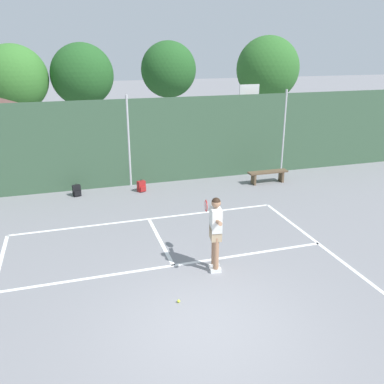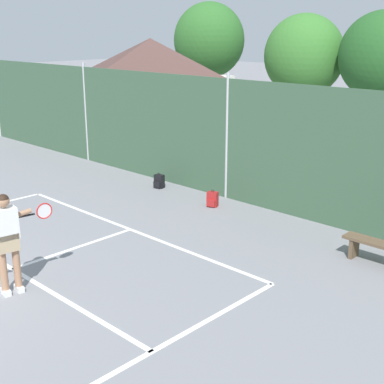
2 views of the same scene
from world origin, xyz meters
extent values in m
plane|color=gray|center=(0.00, 0.00, 0.00)|extent=(120.00, 120.00, 0.00)
cube|color=white|center=(0.00, 5.50, 0.00)|extent=(8.20, 0.10, 0.01)
cube|color=white|center=(4.10, 0.00, 0.00)|extent=(0.10, 11.00, 0.01)
cube|color=white|center=(0.00, 2.48, 0.00)|extent=(8.20, 0.10, 0.01)
cube|color=white|center=(0.00, 3.96, 0.00)|extent=(0.10, 2.97, 0.01)
cube|color=#38563D|center=(0.00, 9.00, 1.65)|extent=(26.00, 0.05, 3.29)
cylinder|color=#B2B2B7|center=(0.00, 9.00, 1.72)|extent=(0.09, 0.09, 3.44)
cylinder|color=#B2B2B7|center=(6.50, 9.00, 1.72)|extent=(0.09, 0.09, 3.44)
cylinder|color=yellow|center=(5.47, 10.44, 1.52)|extent=(0.12, 0.12, 3.05)
cube|color=white|center=(5.47, 10.34, 3.25)|extent=(0.90, 0.06, 0.60)
torus|color=#D85919|center=(5.47, 10.07, 3.03)|extent=(0.48, 0.48, 0.02)
cylinder|color=brown|center=(-4.78, 20.16, 0.85)|extent=(0.36, 0.36, 1.70)
ellipsoid|color=#38752D|center=(-4.78, 20.16, 3.33)|extent=(3.83, 3.44, 3.83)
cylinder|color=brown|center=(-0.96, 20.16, 0.94)|extent=(0.36, 0.36, 1.88)
ellipsoid|color=#235623|center=(-0.96, 20.16, 3.46)|extent=(3.72, 3.34, 3.72)
cylinder|color=brown|center=(4.36, 20.16, 1.10)|extent=(0.36, 0.36, 2.20)
ellipsoid|color=#235623|center=(4.36, 20.16, 3.68)|extent=(3.49, 3.14, 3.49)
cylinder|color=brown|center=(11.30, 20.16, 0.90)|extent=(0.36, 0.36, 1.79)
ellipsoid|color=#2D6628|center=(11.30, 20.16, 3.63)|extent=(4.31, 3.88, 4.31)
cube|color=silver|center=(0.89, 1.87, 0.05)|extent=(0.28, 0.16, 0.10)
cube|color=silver|center=(0.93, 2.11, 0.05)|extent=(0.28, 0.16, 0.10)
cylinder|color=#A37556|center=(0.89, 1.87, 0.51)|extent=(0.13, 0.13, 0.82)
cylinder|color=#A37556|center=(0.93, 2.11, 0.51)|extent=(0.13, 0.13, 0.82)
cube|color=tan|center=(0.91, 1.99, 0.98)|extent=(0.29, 0.39, 0.32)
cube|color=silver|center=(0.91, 1.99, 1.32)|extent=(0.30, 0.43, 0.56)
sphere|color=#A37556|center=(0.91, 1.99, 1.73)|extent=(0.22, 0.22, 0.22)
sphere|color=black|center=(0.91, 1.99, 1.75)|extent=(0.21, 0.21, 0.21)
cylinder|color=#A37556|center=(0.92, 2.19, 1.42)|extent=(0.18, 0.56, 0.17)
cylinder|color=#A37556|center=(0.86, 1.71, 1.37)|extent=(0.17, 0.51, 0.22)
cylinder|color=black|center=(0.92, 2.39, 1.37)|extent=(0.08, 0.30, 0.04)
torus|color=red|center=(0.93, 2.75, 1.37)|extent=(0.07, 0.30, 0.30)
cylinder|color=silver|center=(0.93, 2.75, 1.37)|extent=(0.05, 0.26, 0.26)
sphere|color=#CCE033|center=(-0.29, 0.94, 0.03)|extent=(0.07, 0.07, 0.07)
cube|color=black|center=(-2.05, 8.35, 0.20)|extent=(0.31, 0.23, 0.40)
cube|color=black|center=(-2.03, 8.23, 0.12)|extent=(0.23, 0.10, 0.18)
torus|color=black|center=(-2.05, 8.35, 0.42)|extent=(0.09, 0.03, 0.09)
cube|color=maroon|center=(0.26, 8.14, 0.20)|extent=(0.33, 0.27, 0.40)
cube|color=maroon|center=(0.30, 8.02, 0.12)|extent=(0.23, 0.13, 0.18)
torus|color=black|center=(0.26, 8.14, 0.42)|extent=(0.09, 0.04, 0.09)
cube|color=brown|center=(5.19, 7.67, 0.45)|extent=(1.60, 0.36, 0.06)
cube|color=brown|center=(4.59, 7.67, 0.23)|extent=(0.08, 0.32, 0.45)
cube|color=brown|center=(5.79, 7.67, 0.23)|extent=(0.08, 0.32, 0.45)
camera|label=1|loc=(-2.19, -6.24, 5.11)|focal=38.64mm
camera|label=2|loc=(9.27, -2.07, 4.56)|focal=50.25mm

